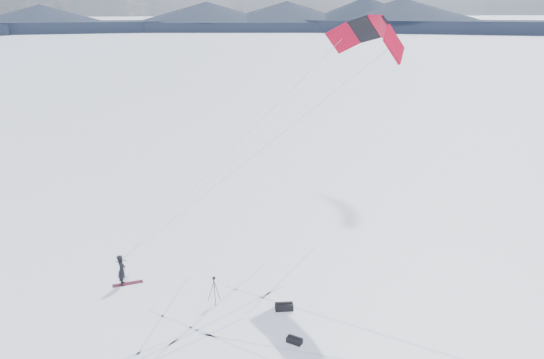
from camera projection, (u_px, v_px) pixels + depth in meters
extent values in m
plane|color=white|center=(201.00, 327.00, 23.15)|extent=(1800.00, 1800.00, 0.00)
cube|color=black|center=(430.00, 27.00, 312.51)|extent=(152.40, 113.97, 5.15)
cone|color=black|center=(431.00, 22.00, 311.72)|extent=(87.43, 87.43, 8.00)
cube|color=black|center=(245.00, 26.00, 326.46)|extent=(155.54, 70.36, 5.15)
cone|color=black|center=(245.00, 22.00, 325.66)|extent=(74.14, 74.14, 8.00)
cube|color=black|center=(54.00, 27.00, 303.72)|extent=(155.54, 70.36, 5.15)
cone|color=black|center=(54.00, 23.00, 302.93)|extent=(74.14, 74.14, 8.00)
cube|color=#B1BDE1|center=(164.00, 324.00, 23.38)|extent=(6.45, 7.79, 0.01)
cube|color=#B1BDE1|center=(198.00, 293.00, 25.86)|extent=(11.66, 3.07, 0.01)
cube|color=#B1BDE1|center=(282.00, 323.00, 23.40)|extent=(6.52, 4.83, 0.01)
cube|color=#B1BDE1|center=(305.00, 293.00, 25.88)|extent=(8.85, 4.87, 0.01)
cube|color=#B1BDE1|center=(145.00, 357.00, 21.17)|extent=(5.61, 2.36, 0.01)
imported|color=black|center=(123.00, 284.00, 26.70)|extent=(0.42, 0.61, 1.63)
cube|color=maroon|center=(128.00, 284.00, 26.74)|extent=(1.52, 0.48, 0.04)
cylinder|color=black|center=(217.00, 290.00, 25.02)|extent=(0.33, 0.22, 1.15)
cylinder|color=black|center=(211.00, 291.00, 24.95)|extent=(0.34, 0.20, 1.15)
cylinder|color=black|center=(215.00, 293.00, 24.74)|extent=(0.04, 0.37, 1.15)
cylinder|color=black|center=(214.00, 284.00, 24.78)|extent=(0.03, 0.03, 0.33)
cube|color=black|center=(214.00, 280.00, 24.71)|extent=(0.09, 0.09, 0.05)
cube|color=black|center=(214.00, 278.00, 24.68)|extent=(0.15, 0.14, 0.10)
cylinder|color=black|center=(214.00, 277.00, 24.76)|extent=(0.07, 0.10, 0.07)
cube|color=black|center=(284.00, 307.00, 24.42)|extent=(0.87, 0.49, 0.31)
cylinder|color=black|center=(284.00, 303.00, 24.36)|extent=(0.79, 0.18, 0.08)
cube|color=black|center=(294.00, 340.00, 22.01)|extent=(0.69, 0.67, 0.24)
cylinder|color=black|center=(294.00, 338.00, 21.97)|extent=(0.50, 0.47, 0.07)
cube|color=red|center=(394.00, 44.00, 24.28)|extent=(1.66, 1.29, 1.80)
cube|color=black|center=(393.00, 32.00, 25.45)|extent=(1.26, 1.53, 1.51)
cube|color=red|center=(382.00, 27.00, 26.82)|extent=(1.10, 1.57, 1.17)
cube|color=black|center=(364.00, 29.00, 28.18)|extent=(1.50, 1.47, 1.51)
cube|color=red|center=(343.00, 38.00, 29.30)|extent=(1.83, 1.15, 1.80)
cylinder|color=#93949E|center=(252.00, 157.00, 25.29)|extent=(13.09, 1.62, 10.39)
cylinder|color=#93949E|center=(238.00, 143.00, 27.79)|extent=(12.60, 3.93, 10.39)
cylinder|color=black|center=(121.00, 261.00, 26.29)|extent=(0.55, 0.08, 0.03)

